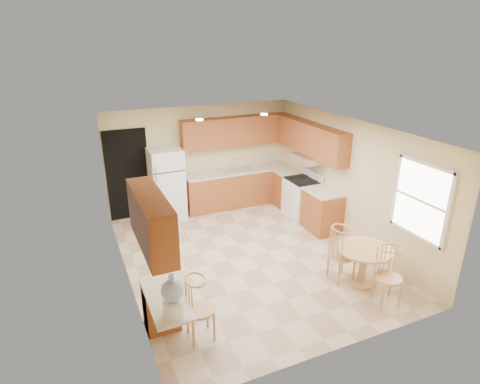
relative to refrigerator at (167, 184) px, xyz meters
name	(u,v)px	position (x,y,z in m)	size (l,w,h in m)	color
floor	(248,256)	(0.95, -2.40, -0.83)	(5.50, 5.50, 0.00)	#CAB492
ceiling	(249,129)	(0.95, -2.40, 1.67)	(4.50, 5.50, 0.02)	white
wall_back	(201,158)	(0.95, 0.35, 0.42)	(4.50, 0.02, 2.50)	beige
wall_front	(342,272)	(0.95, -5.15, 0.42)	(4.50, 0.02, 2.50)	beige
wall_left	(123,217)	(-1.30, -2.40, 0.42)	(0.02, 5.50, 2.50)	beige
wall_right	(349,180)	(3.20, -2.40, 0.42)	(0.02, 5.50, 2.50)	beige
doorway	(128,175)	(-0.80, 0.34, 0.22)	(0.90, 0.02, 2.10)	black
base_cab_back	(239,188)	(1.83, 0.05, -0.39)	(2.75, 0.60, 0.87)	#A05428
counter_back	(239,171)	(1.83, 0.05, 0.06)	(2.75, 0.63, 0.04)	beige
base_cab_right_a	(288,189)	(2.90, -0.54, -0.39)	(0.60, 0.59, 0.87)	#A05428
counter_right_a	(289,172)	(2.90, -0.54, 0.06)	(0.63, 0.59, 0.04)	beige
base_cab_right_b	(322,211)	(2.90, -2.00, -0.39)	(0.60, 0.80, 0.87)	#A05428
counter_right_b	(324,192)	(2.90, -2.00, 0.06)	(0.63, 0.80, 0.04)	beige
upper_cab_back	(237,131)	(1.83, 0.19, 1.02)	(2.75, 0.33, 0.70)	#A05428
upper_cab_right	(311,139)	(3.04, -1.19, 1.02)	(0.33, 2.42, 0.70)	#A05428
upper_cab_left	(151,221)	(-1.13, -4.00, 1.02)	(0.33, 1.40, 0.70)	#A05428
sink	(238,170)	(1.80, 0.05, 0.09)	(0.78, 0.44, 0.01)	silver
range_hood	(307,158)	(2.95, -1.22, 0.59)	(0.50, 0.76, 0.14)	silver
desk_pedestal	(161,306)	(-1.05, -3.72, -0.47)	(0.48, 0.42, 0.72)	#A05428
desk_top	(166,298)	(-1.05, -4.10, -0.08)	(0.50, 1.20, 0.04)	beige
window	(421,200)	(3.18, -4.25, 0.67)	(0.06, 1.12, 1.30)	white
can_light_a	(199,120)	(0.45, -1.20, 1.66)	(0.14, 0.14, 0.02)	white
can_light_b	(264,114)	(1.85, -1.20, 1.66)	(0.14, 0.14, 0.02)	white
refrigerator	(167,184)	(0.00, 0.00, 0.00)	(0.73, 0.71, 1.65)	white
stove	(302,198)	(2.88, -1.22, -0.36)	(0.65, 0.76, 1.09)	white
dining_table	(364,261)	(2.35, -4.01, -0.38)	(0.92, 0.92, 0.68)	tan
chair_table_a	(346,251)	(2.09, -3.86, -0.22)	(0.44, 0.56, 0.99)	tan
chair_table_b	(394,274)	(2.35, -4.69, -0.24)	(0.42, 0.45, 0.96)	tan
chair_desk	(202,306)	(-0.60, -4.24, -0.25)	(0.42, 0.54, 0.95)	tan
water_crock	(173,297)	(-1.05, -4.52, 0.21)	(0.28, 0.28, 0.58)	white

